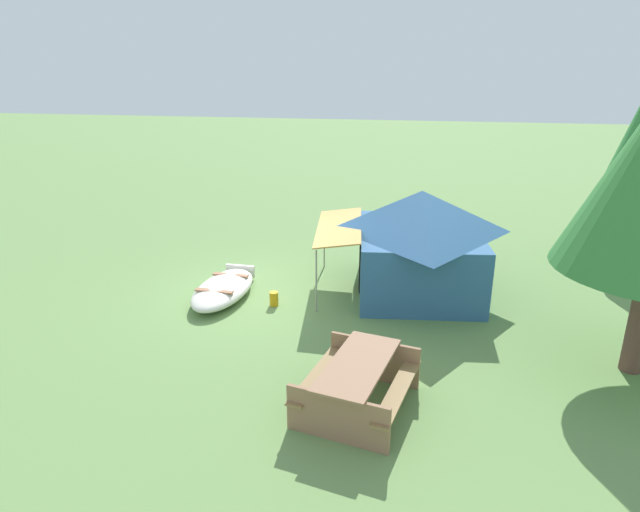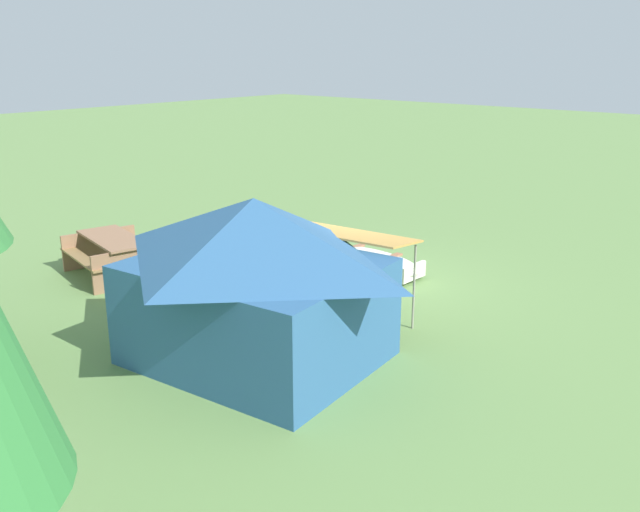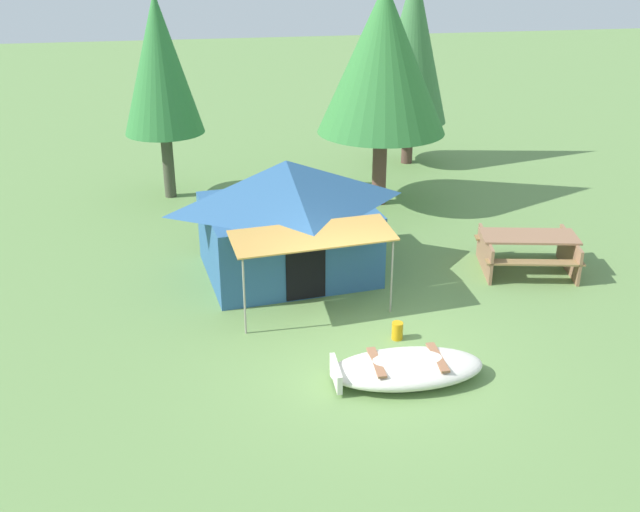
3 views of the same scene
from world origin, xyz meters
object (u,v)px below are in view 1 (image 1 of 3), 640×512
(canvas_cabin_tent, at_px, (419,240))
(cooler_box, at_px, (379,274))
(picnic_table, at_px, (358,379))
(beached_rowboat, at_px, (223,289))
(fuel_can, at_px, (274,299))

(canvas_cabin_tent, height_order, cooler_box, canvas_cabin_tent)
(canvas_cabin_tent, xyz_separation_m, picnic_table, (4.82, -0.81, -0.73))
(beached_rowboat, height_order, picnic_table, picnic_table)
(canvas_cabin_tent, relative_size, fuel_can, 13.09)
(picnic_table, distance_m, cooler_box, 5.26)
(beached_rowboat, bearing_deg, picnic_table, 43.83)
(canvas_cabin_tent, distance_m, cooler_box, 1.46)
(beached_rowboat, height_order, cooler_box, beached_rowboat)
(cooler_box, height_order, fuel_can, fuel_can)
(cooler_box, bearing_deg, fuel_can, -48.92)
(picnic_table, bearing_deg, canvas_cabin_tent, 170.44)
(canvas_cabin_tent, bearing_deg, beached_rowboat, -74.08)
(cooler_box, bearing_deg, beached_rowboat, -63.97)
(beached_rowboat, bearing_deg, fuel_can, 79.89)
(cooler_box, distance_m, fuel_can, 2.85)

